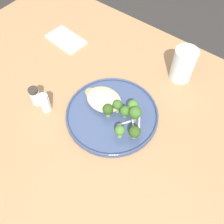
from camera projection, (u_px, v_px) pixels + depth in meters
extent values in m
plane|color=#2D2B28|center=(103.00, 192.00, 1.40)|extent=(6.00, 6.00, 0.00)
cube|color=#9E754C|center=(96.00, 125.00, 0.80)|extent=(1.40, 1.00, 0.04)
cube|color=olive|center=(64.00, 51.00, 1.52)|extent=(0.06, 0.06, 0.70)
cylinder|color=#38476B|center=(112.00, 115.00, 0.80)|extent=(0.29, 0.29, 0.01)
torus|color=#334162|center=(112.00, 113.00, 0.79)|extent=(0.29, 0.29, 0.01)
ellipsoid|color=beige|center=(104.00, 99.00, 0.80)|extent=(0.12, 0.09, 0.04)
cylinder|color=#E5C689|center=(101.00, 94.00, 0.82)|extent=(0.03, 0.03, 0.01)
cylinder|color=#958159|center=(101.00, 92.00, 0.82)|extent=(0.02, 0.02, 0.00)
cylinder|color=#E5C689|center=(91.00, 93.00, 0.83)|extent=(0.03, 0.03, 0.01)
cylinder|color=#958159|center=(91.00, 92.00, 0.82)|extent=(0.03, 0.03, 0.00)
cylinder|color=#E5C689|center=(92.00, 98.00, 0.81)|extent=(0.03, 0.03, 0.01)
cylinder|color=#958159|center=(92.00, 97.00, 0.81)|extent=(0.03, 0.03, 0.00)
cylinder|color=#DBB77A|center=(100.00, 101.00, 0.81)|extent=(0.02, 0.02, 0.02)
cylinder|color=#8E774F|center=(100.00, 99.00, 0.80)|extent=(0.02, 0.02, 0.00)
cylinder|color=#89A356|center=(120.00, 134.00, 0.74)|extent=(0.02, 0.02, 0.02)
sphere|color=#42702D|center=(120.00, 130.00, 0.72)|extent=(0.03, 0.03, 0.03)
cylinder|color=#7A994C|center=(125.00, 115.00, 0.78)|extent=(0.02, 0.02, 0.02)
sphere|color=#386023|center=(125.00, 111.00, 0.76)|extent=(0.03, 0.03, 0.03)
cylinder|color=#7A994C|center=(134.00, 135.00, 0.74)|extent=(0.02, 0.02, 0.02)
sphere|color=#2D4C19|center=(135.00, 132.00, 0.72)|extent=(0.04, 0.04, 0.04)
cylinder|color=#7A994C|center=(108.00, 114.00, 0.78)|extent=(0.02, 0.02, 0.02)
sphere|color=#2D4C19|center=(108.00, 109.00, 0.76)|extent=(0.03, 0.03, 0.03)
cylinder|color=#89A356|center=(117.00, 109.00, 0.79)|extent=(0.01, 0.01, 0.02)
sphere|color=#386023|center=(117.00, 105.00, 0.77)|extent=(0.03, 0.03, 0.03)
cylinder|color=#7A994C|center=(132.00, 110.00, 0.79)|extent=(0.02, 0.02, 0.02)
sphere|color=#42702D|center=(133.00, 105.00, 0.77)|extent=(0.03, 0.03, 0.03)
cylinder|color=#7A994C|center=(134.00, 117.00, 0.77)|extent=(0.01, 0.01, 0.03)
sphere|color=#386023|center=(135.00, 112.00, 0.75)|extent=(0.04, 0.04, 0.04)
cube|color=silver|center=(122.00, 110.00, 0.80)|extent=(0.05, 0.03, 0.00)
cube|color=silver|center=(124.00, 123.00, 0.77)|extent=(0.03, 0.04, 0.00)
cube|color=silver|center=(133.00, 121.00, 0.77)|extent=(0.03, 0.03, 0.00)
cube|color=silver|center=(139.00, 123.00, 0.77)|extent=(0.03, 0.04, 0.00)
cylinder|color=silver|center=(183.00, 64.00, 0.85)|extent=(0.08, 0.08, 0.12)
cylinder|color=silver|center=(181.00, 70.00, 0.87)|extent=(0.07, 0.07, 0.06)
cube|color=white|center=(66.00, 39.00, 1.00)|extent=(0.16, 0.10, 0.01)
cylinder|color=white|center=(45.00, 104.00, 0.79)|extent=(0.03, 0.03, 0.05)
cylinder|color=silver|center=(43.00, 97.00, 0.77)|extent=(0.03, 0.03, 0.01)
cylinder|color=white|center=(36.00, 97.00, 0.81)|extent=(0.03, 0.03, 0.05)
cylinder|color=#332D28|center=(33.00, 90.00, 0.78)|extent=(0.03, 0.03, 0.01)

